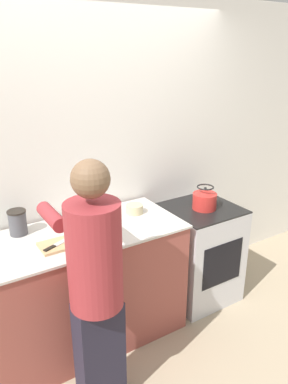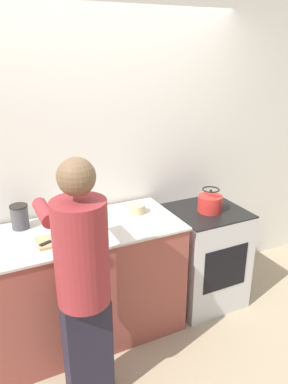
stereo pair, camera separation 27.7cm
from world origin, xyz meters
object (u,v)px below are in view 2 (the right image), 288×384
(oven, at_px, (204,256))
(canister_jar, at_px, (20,217))
(knife, at_px, (54,240))
(kettle, at_px, (210,202))
(cutting_board, at_px, (59,239))
(bowl_prep, at_px, (137,209))
(person, at_px, (83,280))

(oven, height_order, canister_jar, canister_jar)
(knife, xyz_separation_m, kettle, (1.34, 0.06, 0.02))
(cutting_board, height_order, knife, knife)
(oven, height_order, kettle, kettle)
(cutting_board, bearing_deg, bowl_prep, 15.81)
(kettle, bearing_deg, oven, 95.70)
(cutting_board, xyz_separation_m, kettle, (1.30, 0.05, 0.03))
(person, distance_m, cutting_board, 0.48)
(cutting_board, distance_m, kettle, 1.30)
(bowl_prep, bearing_deg, canister_jar, 172.03)
(oven, relative_size, person, 0.54)
(oven, height_order, cutting_board, cutting_board)
(person, bearing_deg, oven, 23.27)
(person, height_order, bowl_prep, person)
(kettle, distance_m, bowl_prep, 0.63)
(cutting_board, bearing_deg, canister_jar, 122.91)
(oven, bearing_deg, knife, -176.42)
(person, bearing_deg, bowl_prep, 45.24)
(oven, xyz_separation_m, bowl_prep, (-0.61, 0.12, 0.53))
(knife, xyz_separation_m, bowl_prep, (0.72, 0.21, 0.02))
(person, xyz_separation_m, knife, (-0.06, 0.47, 0.06))
(cutting_board, xyz_separation_m, bowl_prep, (0.68, 0.19, 0.03))
(cutting_board, height_order, bowl_prep, bowl_prep)
(oven, relative_size, knife, 4.00)
(oven, bearing_deg, person, -156.73)
(oven, distance_m, canister_jar, 1.63)
(canister_jar, bearing_deg, person, -74.32)
(knife, distance_m, kettle, 1.34)
(cutting_board, distance_m, knife, 0.04)
(person, relative_size, cutting_board, 5.43)
(oven, height_order, knife, knife)
(canister_jar, bearing_deg, bowl_prep, -7.97)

